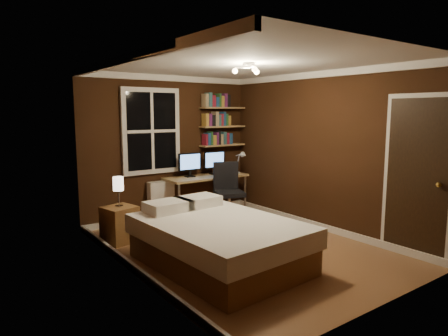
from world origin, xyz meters
TOP-DOWN VIEW (x-y plane):
  - floor at (0.00, 0.00)m, footprint 4.20×4.20m
  - wall_back at (0.00, 2.10)m, footprint 3.20×0.04m
  - wall_left at (-1.60, 0.00)m, footprint 0.04×4.20m
  - wall_right at (1.60, 0.00)m, footprint 0.04×4.20m
  - ceiling at (0.00, 0.00)m, footprint 3.20×4.20m
  - window at (-0.35, 2.06)m, footprint 1.06×0.06m
  - door at (1.59, -1.55)m, footprint 0.03×0.82m
  - door_knob at (1.55, -1.85)m, footprint 0.06×0.06m
  - ceiling_fixture at (0.00, -0.10)m, footprint 0.44×0.44m
  - bookshelf_lower at (1.08, 1.98)m, footprint 0.92×0.22m
  - books_row_lower at (1.08, 1.98)m, footprint 0.60×0.16m
  - bookshelf_middle at (1.08, 1.98)m, footprint 0.92×0.22m
  - books_row_middle at (1.08, 1.98)m, footprint 0.54×0.16m
  - bookshelf_upper at (1.08, 1.98)m, footprint 0.92×0.22m
  - books_row_upper at (1.08, 1.98)m, footprint 0.48×0.16m
  - bed at (-0.62, -0.29)m, footprint 1.62×2.16m
  - nightstand at (-1.28, 1.25)m, footprint 0.50×0.50m
  - bedside_lamp at (-1.28, 1.25)m, footprint 0.15×0.15m
  - radiator at (-0.24, 1.98)m, footprint 0.46×0.16m
  - desk at (0.58, 1.79)m, footprint 1.53×0.57m
  - monitor_left at (0.28, 1.87)m, footprint 0.45×0.12m
  - monitor_right at (0.81, 1.87)m, footprint 0.45×0.12m
  - desk_lamp at (1.24, 1.64)m, footprint 0.14×0.32m
  - office_chair at (0.64, 1.20)m, footprint 0.59×0.59m

SIDE VIEW (x-z plane):
  - floor at x=0.00m, z-range 0.00..0.00m
  - nightstand at x=-1.28m, z-range 0.00..0.52m
  - bed at x=-0.62m, z-range -0.05..0.65m
  - radiator at x=-0.24m, z-range 0.00..0.68m
  - office_chair at x=0.64m, z-range -0.12..0.90m
  - desk at x=0.58m, z-range 0.30..1.03m
  - bedside_lamp at x=-1.28m, z-range 0.52..0.96m
  - monitor_left at x=0.28m, z-range 0.73..1.16m
  - monitor_right at x=0.81m, z-range 0.73..1.16m
  - desk_lamp at x=1.24m, z-range 0.73..1.17m
  - door_knob at x=1.55m, z-range 0.97..1.03m
  - door at x=1.59m, z-range 0.00..2.05m
  - wall_back at x=0.00m, z-range 0.00..2.50m
  - wall_left at x=-1.60m, z-range 0.00..2.50m
  - wall_right at x=1.60m, z-range 0.00..2.50m
  - bookshelf_lower at x=1.08m, z-range 1.24..1.26m
  - books_row_lower at x=1.08m, z-range 1.26..1.49m
  - window at x=-0.35m, z-range 0.82..2.28m
  - bookshelf_middle at x=1.08m, z-range 1.59..1.61m
  - books_row_middle at x=1.08m, z-range 1.61..1.84m
  - bookshelf_upper at x=1.08m, z-range 1.94..1.96m
  - books_row_upper at x=1.08m, z-range 1.96..2.20m
  - ceiling_fixture at x=0.00m, z-range 2.31..2.49m
  - ceiling at x=0.00m, z-range 2.49..2.51m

